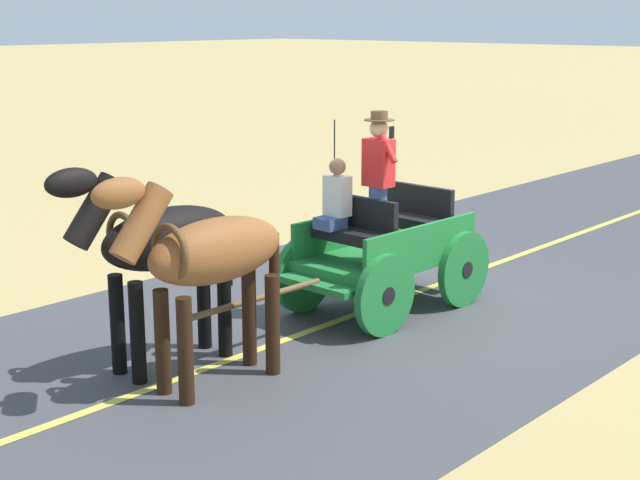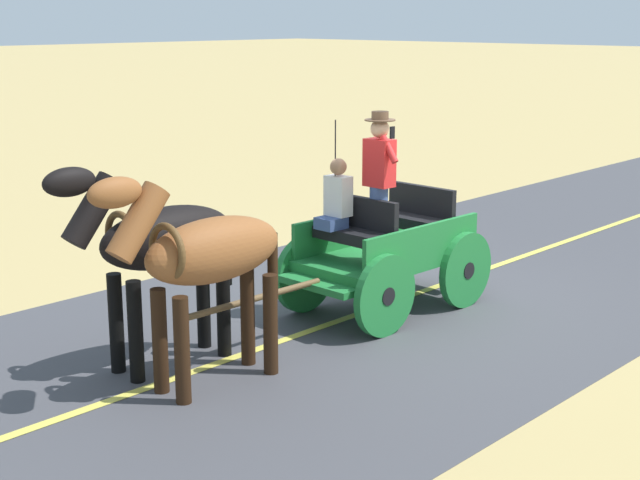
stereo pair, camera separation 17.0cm
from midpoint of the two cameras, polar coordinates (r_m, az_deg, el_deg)
name	(u,v)px [view 1 (the left image)]	position (r m, az deg, el deg)	size (l,w,h in m)	color
ground_plane	(400,299)	(12.07, 4.54, -3.63)	(200.00, 200.00, 0.00)	tan
road_surface	(400,299)	(12.07, 4.54, -3.62)	(6.31, 160.00, 0.01)	#424247
road_centre_stripe	(400,298)	(12.07, 4.54, -3.59)	(0.12, 160.00, 0.00)	#DBCC4C
horse_drawn_carriage	(381,247)	(11.39, 3.35, -0.41)	(1.47, 4.51, 2.50)	#1E7233
horse_near_side	(208,257)	(8.95, -7.47, -1.04)	(0.65, 2.13, 2.21)	brown
horse_off_side	(160,244)	(9.53, -10.31, -0.24)	(0.66, 2.13, 2.21)	black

